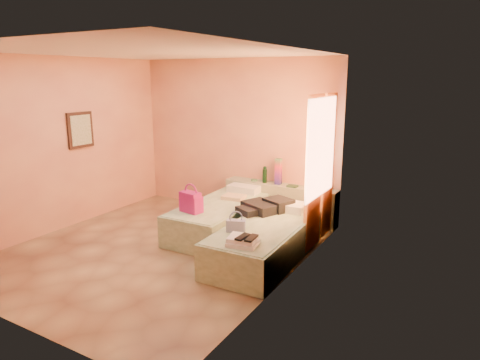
{
  "coord_description": "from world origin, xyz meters",
  "views": [
    {
      "loc": [
        3.97,
        -4.5,
        2.49
      ],
      "look_at": [
        0.89,
        0.85,
        0.98
      ],
      "focal_mm": 32.0,
      "sensor_mm": 36.0,
      "label": 1
    }
  ],
  "objects_px": {
    "bed_left": "(221,218)",
    "bed_right": "(264,243)",
    "green_book": "(292,186)",
    "blue_handbag": "(236,226)",
    "flower_vase": "(325,182)",
    "water_bottle": "(265,175)",
    "towel_stack": "(243,241)",
    "headboard_ledge": "(280,202)",
    "magenta_handbag": "(191,202)"
  },
  "relations": [
    {
      "from": "bed_left",
      "to": "bed_right",
      "type": "relative_size",
      "value": 1.0
    },
    {
      "from": "headboard_ledge",
      "to": "water_bottle",
      "type": "xyz_separation_m",
      "value": [
        -0.29,
        -0.03,
        0.46
      ]
    },
    {
      "from": "bed_left",
      "to": "green_book",
      "type": "height_order",
      "value": "green_book"
    },
    {
      "from": "bed_left",
      "to": "bed_right",
      "type": "height_order",
      "value": "same"
    },
    {
      "from": "flower_vase",
      "to": "bed_left",
      "type": "bearing_deg",
      "value": -141.32
    },
    {
      "from": "bed_right",
      "to": "water_bottle",
      "type": "bearing_deg",
      "value": 115.1
    },
    {
      "from": "bed_left",
      "to": "bed_right",
      "type": "xyz_separation_m",
      "value": [
        1.09,
        -0.6,
        0.0
      ]
    },
    {
      "from": "bed_right",
      "to": "blue_handbag",
      "type": "xyz_separation_m",
      "value": [
        -0.22,
        -0.39,
        0.33
      ]
    },
    {
      "from": "water_bottle",
      "to": "magenta_handbag",
      "type": "distance_m",
      "value": 1.68
    },
    {
      "from": "bed_left",
      "to": "magenta_handbag",
      "type": "height_order",
      "value": "magenta_handbag"
    },
    {
      "from": "flower_vase",
      "to": "magenta_handbag",
      "type": "height_order",
      "value": "flower_vase"
    },
    {
      "from": "bed_left",
      "to": "magenta_handbag",
      "type": "distance_m",
      "value": 0.74
    },
    {
      "from": "bed_left",
      "to": "flower_vase",
      "type": "relative_size",
      "value": 7.21
    },
    {
      "from": "headboard_ledge",
      "to": "water_bottle",
      "type": "distance_m",
      "value": 0.55
    },
    {
      "from": "headboard_ledge",
      "to": "water_bottle",
      "type": "bearing_deg",
      "value": -173.13
    },
    {
      "from": "bed_right",
      "to": "blue_handbag",
      "type": "bearing_deg",
      "value": -120.66
    },
    {
      "from": "green_book",
      "to": "flower_vase",
      "type": "xyz_separation_m",
      "value": [
        0.54,
        0.1,
        0.12
      ]
    },
    {
      "from": "bed_right",
      "to": "water_bottle",
      "type": "distance_m",
      "value": 1.89
    },
    {
      "from": "green_book",
      "to": "blue_handbag",
      "type": "height_order",
      "value": "green_book"
    },
    {
      "from": "bed_right",
      "to": "blue_handbag",
      "type": "distance_m",
      "value": 0.56
    },
    {
      "from": "headboard_ledge",
      "to": "flower_vase",
      "type": "relative_size",
      "value": 7.39
    },
    {
      "from": "towel_stack",
      "to": "green_book",
      "type": "bearing_deg",
      "value": 98.69
    },
    {
      "from": "flower_vase",
      "to": "water_bottle",
      "type": "bearing_deg",
      "value": -175.95
    },
    {
      "from": "green_book",
      "to": "blue_handbag",
      "type": "relative_size",
      "value": 0.71
    },
    {
      "from": "bed_right",
      "to": "flower_vase",
      "type": "xyz_separation_m",
      "value": [
        0.27,
        1.69,
        0.54
      ]
    },
    {
      "from": "magenta_handbag",
      "to": "blue_handbag",
      "type": "distance_m",
      "value": 1.08
    },
    {
      "from": "magenta_handbag",
      "to": "bed_left",
      "type": "bearing_deg",
      "value": 86.56
    },
    {
      "from": "blue_handbag",
      "to": "bed_right",
      "type": "bearing_deg",
      "value": 37.02
    },
    {
      "from": "water_bottle",
      "to": "green_book",
      "type": "bearing_deg",
      "value": -2.77
    },
    {
      "from": "flower_vase",
      "to": "blue_handbag",
      "type": "height_order",
      "value": "flower_vase"
    },
    {
      "from": "bed_right",
      "to": "magenta_handbag",
      "type": "distance_m",
      "value": 1.29
    },
    {
      "from": "green_book",
      "to": "blue_handbag",
      "type": "xyz_separation_m",
      "value": [
        0.05,
        -1.98,
        -0.08
      ]
    },
    {
      "from": "blue_handbag",
      "to": "bed_left",
      "type": "bearing_deg",
      "value": 107.44
    },
    {
      "from": "headboard_ledge",
      "to": "blue_handbag",
      "type": "bearing_deg",
      "value": -81.49
    },
    {
      "from": "water_bottle",
      "to": "flower_vase",
      "type": "bearing_deg",
      "value": 4.05
    },
    {
      "from": "headboard_ledge",
      "to": "magenta_handbag",
      "type": "xyz_separation_m",
      "value": [
        -0.7,
        -1.65,
        0.33
      ]
    },
    {
      "from": "green_book",
      "to": "headboard_ledge",
      "type": "bearing_deg",
      "value": 167.76
    },
    {
      "from": "bed_left",
      "to": "blue_handbag",
      "type": "height_order",
      "value": "blue_handbag"
    },
    {
      "from": "green_book",
      "to": "towel_stack",
      "type": "relative_size",
      "value": 0.5
    },
    {
      "from": "bed_right",
      "to": "towel_stack",
      "type": "bearing_deg",
      "value": -85.02
    },
    {
      "from": "flower_vase",
      "to": "blue_handbag",
      "type": "relative_size",
      "value": 1.12
    },
    {
      "from": "bed_right",
      "to": "towel_stack",
      "type": "height_order",
      "value": "towel_stack"
    },
    {
      "from": "flower_vase",
      "to": "bed_right",
      "type": "bearing_deg",
      "value": -99.08
    },
    {
      "from": "headboard_ledge",
      "to": "towel_stack",
      "type": "relative_size",
      "value": 5.86
    },
    {
      "from": "bed_right",
      "to": "towel_stack",
      "type": "relative_size",
      "value": 5.71
    },
    {
      "from": "flower_vase",
      "to": "magenta_handbag",
      "type": "xyz_separation_m",
      "value": [
        -1.5,
        -1.69,
        -0.13
      ]
    },
    {
      "from": "headboard_ledge",
      "to": "towel_stack",
      "type": "height_order",
      "value": "headboard_ledge"
    },
    {
      "from": "green_book",
      "to": "flower_vase",
      "type": "height_order",
      "value": "flower_vase"
    },
    {
      "from": "bed_left",
      "to": "flower_vase",
      "type": "height_order",
      "value": "flower_vase"
    },
    {
      "from": "bed_left",
      "to": "flower_vase",
      "type": "bearing_deg",
      "value": 37.08
    }
  ]
}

